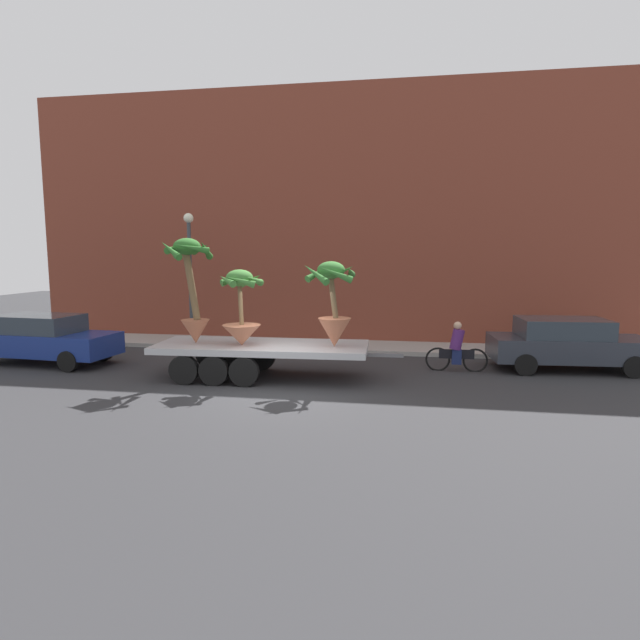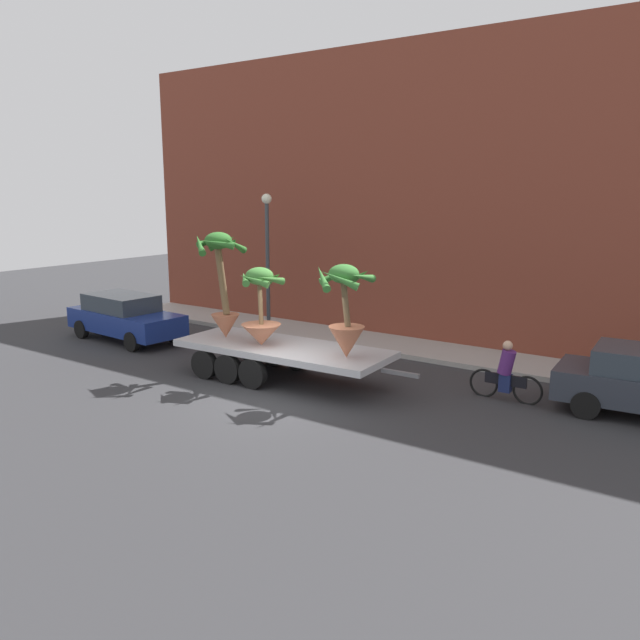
{
  "view_description": "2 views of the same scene",
  "coord_description": "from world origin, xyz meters",
  "px_view_note": "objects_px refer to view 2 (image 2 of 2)",
  "views": [
    {
      "loc": [
        3.36,
        -13.13,
        3.59
      ],
      "look_at": [
        0.85,
        1.31,
        1.68
      ],
      "focal_mm": 29.58,
      "sensor_mm": 36.0,
      "label": 1
    },
    {
      "loc": [
        9.55,
        -11.99,
        5.11
      ],
      "look_at": [
        0.23,
        1.42,
        1.75
      ],
      "focal_mm": 35.61,
      "sensor_mm": 36.0,
      "label": 2
    }
  ],
  "objects_px": {
    "cyclist": "(506,374)",
    "street_lamp": "(267,244)",
    "flatbed_trailer": "(275,352)",
    "potted_palm_middle": "(345,314)",
    "trailing_car": "(125,316)",
    "potted_palm_front": "(222,281)",
    "potted_palm_rear": "(261,312)"
  },
  "relations": [
    {
      "from": "potted_palm_middle",
      "to": "potted_palm_front",
      "type": "xyz_separation_m",
      "value": [
        -4.05,
        -0.11,
        0.51
      ]
    },
    {
      "from": "potted_palm_middle",
      "to": "trailing_car",
      "type": "bearing_deg",
      "value": 175.57
    },
    {
      "from": "potted_palm_middle",
      "to": "potted_palm_front",
      "type": "relative_size",
      "value": 0.79
    },
    {
      "from": "potted_palm_rear",
      "to": "cyclist",
      "type": "relative_size",
      "value": 1.15
    },
    {
      "from": "flatbed_trailer",
      "to": "cyclist",
      "type": "relative_size",
      "value": 3.83
    },
    {
      "from": "potted_palm_middle",
      "to": "potted_palm_front",
      "type": "bearing_deg",
      "value": -178.46
    },
    {
      "from": "cyclist",
      "to": "street_lamp",
      "type": "distance_m",
      "value": 10.09
    },
    {
      "from": "potted_palm_middle",
      "to": "potted_palm_front",
      "type": "height_order",
      "value": "potted_palm_front"
    },
    {
      "from": "potted_palm_front",
      "to": "street_lamp",
      "type": "xyz_separation_m",
      "value": [
        -1.94,
        4.38,
        0.64
      ]
    },
    {
      "from": "potted_palm_front",
      "to": "cyclist",
      "type": "xyz_separation_m",
      "value": [
        7.53,
        2.02,
        -1.92
      ]
    },
    {
      "from": "potted_palm_front",
      "to": "trailing_car",
      "type": "xyz_separation_m",
      "value": [
        -5.44,
        0.84,
        -1.76
      ]
    },
    {
      "from": "potted_palm_rear",
      "to": "street_lamp",
      "type": "height_order",
      "value": "street_lamp"
    },
    {
      "from": "flatbed_trailer",
      "to": "trailing_car",
      "type": "height_order",
      "value": "trailing_car"
    },
    {
      "from": "flatbed_trailer",
      "to": "potted_palm_front",
      "type": "distance_m",
      "value": 2.51
    },
    {
      "from": "flatbed_trailer",
      "to": "potted_palm_middle",
      "type": "distance_m",
      "value": 2.69
    },
    {
      "from": "potted_palm_middle",
      "to": "potted_palm_front",
      "type": "distance_m",
      "value": 4.08
    },
    {
      "from": "potted_palm_middle",
      "to": "trailing_car",
      "type": "relative_size",
      "value": 0.5
    },
    {
      "from": "potted_palm_front",
      "to": "street_lamp",
      "type": "relative_size",
      "value": 0.62
    },
    {
      "from": "flatbed_trailer",
      "to": "cyclist",
      "type": "distance_m",
      "value": 6.1
    },
    {
      "from": "potted_palm_rear",
      "to": "street_lamp",
      "type": "distance_m",
      "value": 5.8
    },
    {
      "from": "trailing_car",
      "to": "flatbed_trailer",
      "type": "bearing_deg",
      "value": -5.12
    },
    {
      "from": "potted_palm_middle",
      "to": "cyclist",
      "type": "xyz_separation_m",
      "value": [
        3.48,
        1.91,
        -1.41
      ]
    },
    {
      "from": "potted_palm_rear",
      "to": "trailing_car",
      "type": "bearing_deg",
      "value": 172.24
    },
    {
      "from": "cyclist",
      "to": "potted_palm_front",
      "type": "bearing_deg",
      "value": -165.01
    },
    {
      "from": "potted_palm_middle",
      "to": "trailing_car",
      "type": "distance_m",
      "value": 9.6
    },
    {
      "from": "cyclist",
      "to": "trailing_car",
      "type": "relative_size",
      "value": 0.39
    },
    {
      "from": "potted_palm_rear",
      "to": "potted_palm_front",
      "type": "height_order",
      "value": "potted_palm_front"
    },
    {
      "from": "potted_palm_rear",
      "to": "trailing_car",
      "type": "height_order",
      "value": "potted_palm_rear"
    },
    {
      "from": "flatbed_trailer",
      "to": "trailing_car",
      "type": "distance_m",
      "value": 7.17
    },
    {
      "from": "potted_palm_front",
      "to": "potted_palm_middle",
      "type": "bearing_deg",
      "value": 1.54
    },
    {
      "from": "potted_palm_front",
      "to": "trailing_car",
      "type": "bearing_deg",
      "value": 171.18
    },
    {
      "from": "flatbed_trailer",
      "to": "potted_palm_rear",
      "type": "relative_size",
      "value": 3.32
    }
  ]
}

